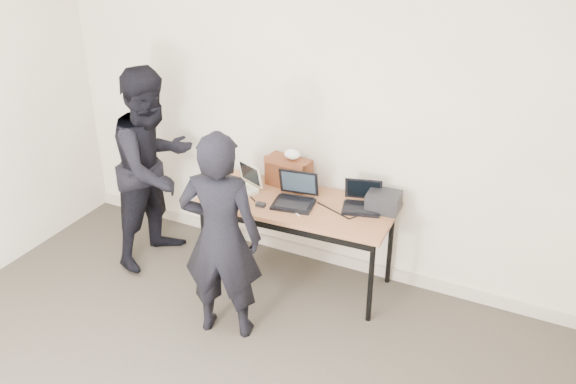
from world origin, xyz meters
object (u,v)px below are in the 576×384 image
Objects in this scene: leather_satchel at (288,172)px; person_observer at (154,167)px; laptop_right at (362,202)px; person_typist at (221,237)px; laptop_center at (295,196)px; laptop_beige at (241,186)px; equipment_box at (384,201)px; desk at (296,210)px.

leather_satchel is 1.10m from person_observer.
person_typist is at bearing -141.62° from laptop_right.
laptop_center is at bearing -177.47° from laptop_right.
laptop_right is at bearing 32.84° from laptop_beige.
laptop_center is at bearing 24.34° from laptop_beige.
laptop_right is at bearing 8.60° from laptop_center.
laptop_center reaches higher than equipment_box.
laptop_beige is 0.20× the size of person_observer.
person_typist is (-0.68, -0.92, 0.01)m from laptop_right.
person_observer is at bearing 178.15° from laptop_center.
laptop_beige is at bearing 178.49° from desk.
equipment_box is at bearing -71.07° from person_observer.
person_typist is at bearing -130.99° from equipment_box.
person_observer is at bearing -175.63° from desk.
person_typist is (-0.83, -0.96, -0.01)m from equipment_box.
desk is 4.06× the size of leather_satchel.
laptop_center is (-0.01, 0.00, 0.11)m from desk.
person_observer is (-0.73, -0.14, 0.08)m from laptop_beige.
person_typist is 1.18m from person_observer.
equipment_box is (0.64, 0.19, 0.02)m from laptop_center.
laptop_beige is 0.80m from person_typist.
person_observer reaches higher than leather_satchel.
laptop_right is at bearing -167.38° from equipment_box.
laptop_right is 0.20× the size of person_observer.
leather_satchel is 1.56× the size of equipment_box.
person_observer is (-1.03, -0.38, -0.01)m from leather_satchel.
person_observer reaches higher than laptop_right.
equipment_box is 0.14× the size of person_observer.
laptop_right is at bearing -71.25° from person_observer.
desk is at bearing -45.31° from leather_satchel.
laptop_center is at bearing -74.34° from person_observer.
leather_satchel is (-0.65, 0.07, 0.08)m from laptop_right.
laptop_beige reaches higher than laptop_right.
laptop_beige is at bearing 174.70° from laptop_right.
desk is at bearing -163.04° from equipment_box.
equipment_box is at bearing 7.32° from laptop_center.
laptop_right is (0.95, 0.17, 0.00)m from laptop_beige.
laptop_center is 0.51m from laptop_right.
desk is 4.48× the size of laptop_right.
laptop_beige is (-0.48, -0.01, 0.10)m from desk.
leather_satchel is (-0.17, 0.23, 0.07)m from laptop_center.
laptop_right is at bearing 15.32° from desk.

